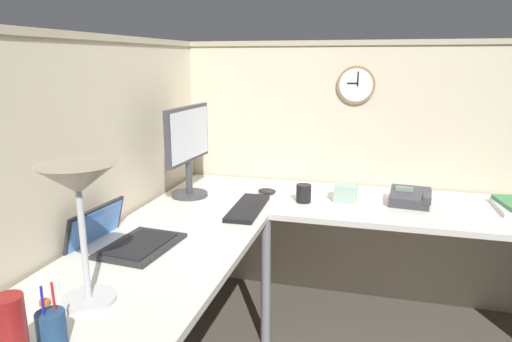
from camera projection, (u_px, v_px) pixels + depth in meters
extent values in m
cube|color=beige|center=(76.00, 227.00, 1.96)|extent=(2.57, 0.10, 1.55)
cube|color=tan|center=(57.00, 35.00, 1.78)|extent=(2.57, 0.12, 0.03)
cube|color=beige|center=(360.00, 175.00, 2.84)|extent=(0.10, 2.37, 1.55)
cube|color=tan|center=(368.00, 43.00, 2.65)|extent=(0.12, 2.37, 0.03)
cube|color=beige|center=(161.00, 251.00, 1.87)|extent=(2.35, 0.66, 0.03)
cube|color=beige|center=(423.00, 209.00, 2.39)|extent=(0.66, 1.49, 0.03)
cylinder|color=slate|center=(266.00, 282.00, 2.38)|extent=(0.05, 0.05, 0.70)
cylinder|color=#38383D|center=(190.00, 194.00, 2.56)|extent=(0.20, 0.20, 0.02)
cylinder|color=#38383D|center=(189.00, 177.00, 2.54)|extent=(0.04, 0.04, 0.20)
cube|color=#38383D|center=(188.00, 134.00, 2.48)|extent=(0.46, 0.06, 0.30)
cube|color=silver|center=(191.00, 134.00, 2.48)|extent=(0.42, 0.03, 0.26)
cube|color=#232326|center=(141.00, 246.00, 1.86)|extent=(0.36, 0.27, 0.02)
cube|color=black|center=(141.00, 244.00, 1.86)|extent=(0.30, 0.20, 0.00)
cube|color=#232326|center=(94.00, 230.00, 1.93)|extent=(0.34, 0.10, 0.22)
cube|color=#4C84D8|center=(96.00, 231.00, 1.93)|extent=(0.31, 0.08, 0.18)
cube|color=black|center=(248.00, 208.00, 2.33)|extent=(0.43, 0.16, 0.02)
ellipsoid|color=#232326|center=(267.00, 191.00, 2.60)|extent=(0.06, 0.10, 0.03)
cylinder|color=#B7BABF|center=(89.00, 299.00, 1.45)|extent=(0.17, 0.17, 0.02)
cylinder|color=#B7BABF|center=(83.00, 242.00, 1.40)|extent=(0.02, 0.02, 0.38)
cone|color=gray|center=(77.00, 179.00, 1.36)|extent=(0.24, 0.24, 0.09)
cylinder|color=navy|center=(52.00, 329.00, 1.21)|extent=(0.08, 0.08, 0.10)
cylinder|color=#1E1EB2|center=(43.00, 309.00, 1.19)|extent=(0.01, 0.01, 0.13)
cylinder|color=#B21E1E|center=(54.00, 305.00, 1.21)|extent=(0.01, 0.01, 0.13)
cylinder|color=#D8591E|center=(45.00, 302.00, 1.20)|extent=(0.03, 0.03, 0.01)
cylinder|color=maroon|center=(13.00, 340.00, 1.07)|extent=(0.07, 0.07, 0.22)
cube|color=#38383D|center=(410.00, 198.00, 2.40)|extent=(0.21, 0.22, 0.10)
cube|color=#8CA58C|center=(404.00, 190.00, 2.41)|extent=(0.02, 0.09, 0.04)
cube|color=#38383D|center=(427.00, 196.00, 2.37)|extent=(0.19, 0.06, 0.04)
cylinder|color=black|center=(304.00, 193.00, 2.45)|extent=(0.08, 0.08, 0.10)
cube|color=#8CAD99|center=(346.00, 192.00, 2.48)|extent=(0.12, 0.12, 0.09)
cylinder|color=olive|center=(356.00, 85.00, 2.67)|extent=(0.03, 0.22, 0.22)
cylinder|color=white|center=(356.00, 85.00, 2.66)|extent=(0.00, 0.19, 0.19)
cube|color=black|center=(352.00, 83.00, 2.65)|extent=(0.00, 0.06, 0.01)
cube|color=black|center=(358.00, 79.00, 2.64)|extent=(0.00, 0.01, 0.08)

